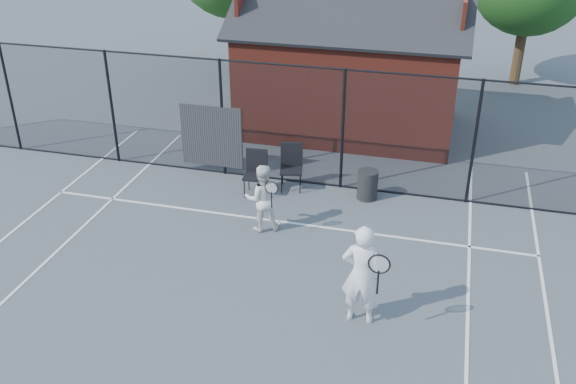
% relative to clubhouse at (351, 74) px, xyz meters
% --- Properties ---
extents(ground, '(80.00, 80.00, 0.00)m').
position_rel_clubhouse_xyz_m(ground, '(-0.50, -9.00, -1.61)').
color(ground, '#4B5055').
rests_on(ground, ground).
extents(court_lines, '(11.02, 18.00, 0.01)m').
position_rel_clubhouse_xyz_m(court_lines, '(-0.50, -10.32, -1.60)').
color(court_lines, white).
rests_on(court_lines, ground).
extents(fence, '(22.04, 3.00, 3.00)m').
position_rel_clubhouse_xyz_m(fence, '(-0.80, -4.00, -0.16)').
color(fence, black).
rests_on(fence, ground).
extents(clubhouse, '(6.50, 4.36, 4.19)m').
position_rel_clubhouse_xyz_m(clubhouse, '(0.00, 0.00, 0.00)').
color(clubhouse, maroon).
rests_on(clubhouse, ground).
extents(player_front, '(0.85, 0.63, 1.90)m').
position_rel_clubhouse_xyz_m(player_front, '(1.75, -8.91, -0.66)').
color(player_front, white).
rests_on(player_front, ground).
extents(player_back, '(0.91, 0.82, 1.53)m').
position_rel_clubhouse_xyz_m(player_back, '(-0.78, -6.39, -0.84)').
color(player_back, white).
rests_on(player_back, ground).
extents(chair_left, '(0.55, 0.57, 1.07)m').
position_rel_clubhouse_xyz_m(chair_left, '(-1.40, -4.90, -1.07)').
color(chair_left, black).
rests_on(chair_left, ground).
extents(chair_right, '(0.64, 0.65, 1.11)m').
position_rel_clubhouse_xyz_m(chair_right, '(-0.64, -4.40, -1.05)').
color(chair_right, black).
rests_on(chair_right, ground).
extents(waste_bin, '(0.57, 0.57, 0.71)m').
position_rel_clubhouse_xyz_m(waste_bin, '(1.21, -4.40, -1.25)').
color(waste_bin, '#262626').
rests_on(waste_bin, ground).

